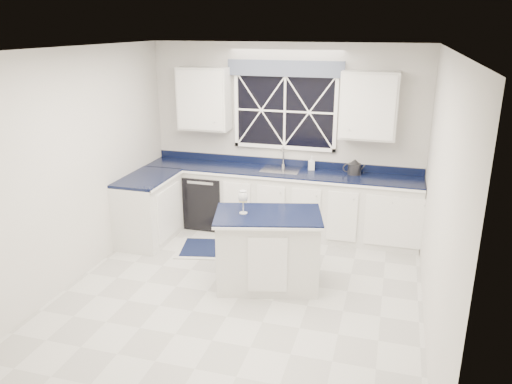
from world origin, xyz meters
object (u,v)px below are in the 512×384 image
(dishwasher, at_px, (209,198))
(wine_glass, at_px, (243,198))
(island, at_px, (268,250))
(soap_bottle, at_px, (311,163))
(faucet, at_px, (283,157))
(kettle, at_px, (354,167))

(dishwasher, xyz_separation_m, wine_glass, (1.06, -1.66, 0.67))
(island, relative_size, soap_bottle, 6.82)
(wine_glass, relative_size, soap_bottle, 1.37)
(faucet, height_order, wine_glass, faucet)
(island, xyz_separation_m, soap_bottle, (0.18, 1.77, 0.59))
(dishwasher, xyz_separation_m, soap_bottle, (1.52, 0.17, 0.63))
(dishwasher, bearing_deg, soap_bottle, 6.26)
(faucet, relative_size, kettle, 0.98)
(island, distance_m, soap_bottle, 1.87)
(faucet, bearing_deg, wine_glass, -91.10)
(kettle, relative_size, wine_glass, 1.14)
(soap_bottle, bearing_deg, faucet, 176.32)
(kettle, distance_m, wine_glass, 2.06)
(dishwasher, bearing_deg, kettle, 2.69)
(kettle, bearing_deg, soap_bottle, 164.98)
(wine_glass, bearing_deg, soap_bottle, 75.86)
(dishwasher, distance_m, soap_bottle, 1.66)
(faucet, bearing_deg, dishwasher, -169.98)
(dishwasher, relative_size, wine_glass, 3.04)
(kettle, relative_size, soap_bottle, 1.56)
(faucet, bearing_deg, island, -82.36)
(faucet, relative_size, wine_glass, 1.12)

